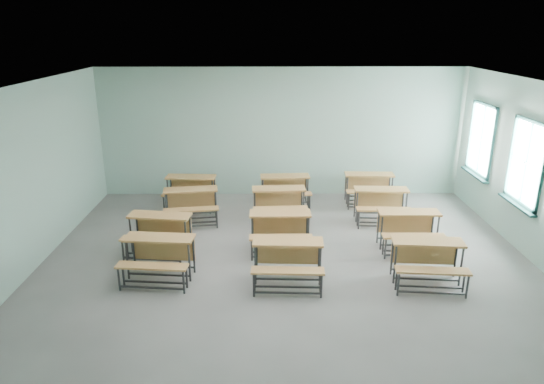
{
  "coord_description": "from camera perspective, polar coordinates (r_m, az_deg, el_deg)",
  "views": [
    {
      "loc": [
        -0.35,
        -7.87,
        4.09
      ],
      "look_at": [
        -0.26,
        1.2,
        1.0
      ],
      "focal_mm": 32.0,
      "sensor_mm": 36.0,
      "label": 1
    }
  ],
  "objects": [
    {
      "name": "desk_unit_r0c0",
      "position": [
        8.45,
        -13.22,
        -6.93
      ],
      "size": [
        1.24,
        0.89,
        0.73
      ],
      "rotation": [
        0.0,
        0.0,
        -0.09
      ],
      "color": "#AF793F",
      "rests_on": "ground"
    },
    {
      "name": "desk_unit_r1c0",
      "position": [
        9.41,
        -13.2,
        -4.19
      ],
      "size": [
        1.27,
        0.94,
        0.73
      ],
      "rotation": [
        0.0,
        0.0,
        -0.13
      ],
      "color": "#AF793F",
      "rests_on": "ground"
    },
    {
      "name": "desk_unit_r1c2",
      "position": [
        9.68,
        15.86,
        -3.76
      ],
      "size": [
        1.18,
        0.8,
        0.73
      ],
      "rotation": [
        0.0,
        0.0,
        -0.02
      ],
      "color": "#AF793F",
      "rests_on": "ground"
    },
    {
      "name": "room",
      "position": [
        8.3,
        2.47,
        1.33
      ],
      "size": [
        9.04,
        8.04,
        3.24
      ],
      "color": "gray",
      "rests_on": "ground"
    },
    {
      "name": "desk_unit_r2c2",
      "position": [
        10.88,
        12.75,
        -0.97
      ],
      "size": [
        1.21,
        0.84,
        0.73
      ],
      "rotation": [
        0.0,
        0.0,
        -0.04
      ],
      "color": "#AF793F",
      "rests_on": "ground"
    },
    {
      "name": "desk_unit_r3c0",
      "position": [
        11.67,
        -9.58,
        0.58
      ],
      "size": [
        1.22,
        0.85,
        0.73
      ],
      "rotation": [
        0.0,
        0.0,
        -0.06
      ],
      "color": "#AF793F",
      "rests_on": "ground"
    },
    {
      "name": "desk_unit_r1c1",
      "position": [
        9.26,
        0.98,
        -4.04
      ],
      "size": [
        1.18,
        0.79,
        0.73
      ],
      "rotation": [
        0.0,
        0.0,
        0.01
      ],
      "color": "#AF793F",
      "rests_on": "ground"
    },
    {
      "name": "desk_unit_r2c0",
      "position": [
        10.75,
        -9.51,
        -1.02
      ],
      "size": [
        1.27,
        0.94,
        0.73
      ],
      "rotation": [
        0.0,
        0.0,
        0.14
      ],
      "color": "#AF793F",
      "rests_on": "ground"
    },
    {
      "name": "desk_unit_r0c2",
      "position": [
        8.49,
        17.89,
        -7.23
      ],
      "size": [
        1.24,
        0.89,
        0.73
      ],
      "rotation": [
        0.0,
        0.0,
        -0.09
      ],
      "color": "#AF793F",
      "rests_on": "ground"
    },
    {
      "name": "desk_unit_r0c1",
      "position": [
        8.09,
        1.87,
        -7.6
      ],
      "size": [
        1.2,
        0.84,
        0.73
      ],
      "rotation": [
        0.0,
        0.0,
        -0.04
      ],
      "color": "#AF793F",
      "rests_on": "ground"
    },
    {
      "name": "desk_unit_r3c1",
      "position": [
        11.56,
        1.57,
        0.67
      ],
      "size": [
        1.21,
        0.85,
        0.73
      ],
      "rotation": [
        0.0,
        0.0,
        0.05
      ],
      "color": "#AF793F",
      "rests_on": "ground"
    },
    {
      "name": "desk_unit_r3c2",
      "position": [
        11.94,
        11.4,
        0.89
      ],
      "size": [
        1.21,
        0.84,
        0.73
      ],
      "rotation": [
        0.0,
        0.0,
        -0.05
      ],
      "color": "#AF793F",
      "rests_on": "ground"
    },
    {
      "name": "desk_unit_r2c1",
      "position": [
        10.66,
        0.84,
        -0.91
      ],
      "size": [
        1.21,
        0.85,
        0.73
      ],
      "rotation": [
        0.0,
        0.0,
        0.05
      ],
      "color": "#AF793F",
      "rests_on": "ground"
    }
  ]
}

